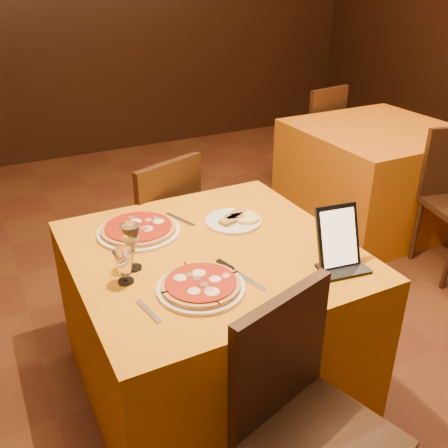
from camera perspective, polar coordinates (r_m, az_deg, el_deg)
name	(u,v)px	position (r m, az deg, el deg)	size (l,w,h in m)	color
floor	(273,342)	(2.75, 5.65, -13.26)	(6.00, 7.00, 0.01)	#5E2D19
wall_back	(85,13)	(5.38, -15.60, 22.26)	(6.00, 0.01, 2.80)	black
main_table	(212,322)	(2.25, -1.39, -11.12)	(1.10, 1.10, 0.75)	orange
side_table	(373,176)	(3.95, 16.71, 5.25)	(1.10, 1.10, 0.75)	#C4650C
chair_main_near	(323,443)	(1.72, 11.21, -23.36)	(0.38, 0.38, 0.91)	black
chair_main_far	(149,231)	(2.84, -8.53, -0.77)	(0.41, 0.41, 0.91)	#301C0F
chair_side_far	(309,137)	(4.52, 9.66, 9.82)	(0.47, 0.47, 0.91)	black
pizza_near	(201,286)	(1.79, -2.65, -7.11)	(0.32, 0.32, 0.03)	white
pizza_far	(139,230)	(2.18, -9.73, -0.67)	(0.36, 0.36, 0.03)	white
cutlet_dish	(233,220)	(2.24, 1.04, 0.47)	(0.26, 0.26, 0.03)	white
wine_glass	(132,247)	(1.89, -10.51, -2.58)	(0.07, 0.07, 0.19)	tan
water_glass	(125,267)	(1.83, -11.30, -4.82)	(0.07, 0.07, 0.13)	white
tablet	(338,237)	(1.93, 12.89, -1.43)	(0.17, 0.01, 0.24)	black
knife	(240,275)	(1.87, 1.87, -5.87)	(0.25, 0.02, 0.01)	#ACACB3
fork_near	(149,311)	(1.70, -8.60, -9.84)	(0.15, 0.02, 0.01)	silver
fork_far	(180,220)	(2.28, -5.03, 0.50)	(0.18, 0.02, 0.01)	#A3A4A9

